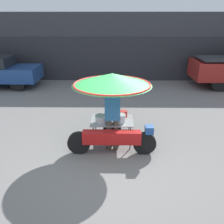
{
  "coord_description": "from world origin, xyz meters",
  "views": [
    {
      "loc": [
        0.05,
        -5.43,
        3.27
      ],
      "look_at": [
        -0.03,
        0.64,
        0.92
      ],
      "focal_mm": 40.0,
      "sensor_mm": 36.0,
      "label": 1
    }
  ],
  "objects": [
    {
      "name": "ground_plane",
      "position": [
        0.0,
        0.0,
        0.0
      ],
      "size": [
        36.0,
        36.0,
        0.0
      ],
      "primitive_type": "plane",
      "color": "slate"
    },
    {
      "name": "shopfront_building",
      "position": [
        0.0,
        8.81,
        1.72
      ],
      "size": [
        28.0,
        2.06,
        3.45
      ],
      "color": "#38383D",
      "rests_on": "ground"
    },
    {
      "name": "vendor_motorcycle_cart",
      "position": [
        -0.03,
        0.62,
        1.52
      ],
      "size": [
        2.22,
        2.02,
        1.93
      ],
      "color": "black",
      "rests_on": "ground"
    },
    {
      "name": "vendor_person",
      "position": [
        -0.02,
        0.34,
        0.95
      ],
      "size": [
        0.38,
        0.23,
        1.68
      ],
      "color": "#4C473D",
      "rests_on": "ground"
    }
  ]
}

